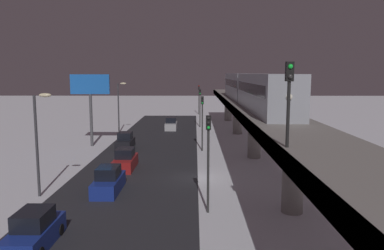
{
  "coord_description": "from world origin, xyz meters",
  "views": [
    {
      "loc": [
        -0.07,
        32.25,
        9.09
      ],
      "look_at": [
        0.3,
        -15.97,
        2.47
      ],
      "focal_mm": 35.7,
      "sensor_mm": 36.0,
      "label": 1
    }
  ],
  "objects": [
    {
      "name": "sedan_blue",
      "position": [
        8.37,
        13.25,
        0.79
      ],
      "size": [
        1.91,
        4.62,
        1.97
      ],
      "color": "navy",
      "rests_on": "ground_plane"
    },
    {
      "name": "street_lamp_near",
      "position": [
        11.24,
        5.0,
        4.81
      ],
      "size": [
        1.35,
        0.44,
        7.65
      ],
      "color": "#38383D",
      "rests_on": "ground_plane"
    },
    {
      "name": "traffic_light_near",
      "position": [
        -0.93,
        8.26,
        4.2
      ],
      "size": [
        0.32,
        0.44,
        6.4
      ],
      "color": "#2D2D2D",
      "rests_on": "ground_plane"
    },
    {
      "name": "elevated_railway",
      "position": [
        -6.37,
        -0.0,
        4.86
      ],
      "size": [
        5.0,
        97.39,
        5.6
      ],
      "color": "gray",
      "rests_on": "ground_plane"
    },
    {
      "name": "traffic_light_mid",
      "position": [
        -0.93,
        -11.61,
        4.2
      ],
      "size": [
        0.32,
        0.44,
        6.4
      ],
      "color": "#2D2D2D",
      "rests_on": "ground_plane"
    },
    {
      "name": "traffic_light_distant",
      "position": [
        -0.93,
        -51.34,
        4.2
      ],
      "size": [
        0.32,
        0.44,
        6.4
      ],
      "color": "#2D2D2D",
      "rests_on": "ground_plane"
    },
    {
      "name": "street_lamp_far",
      "position": [
        11.24,
        -25.0,
        4.81
      ],
      "size": [
        1.35,
        0.44,
        7.65
      ],
      "color": "#38383D",
      "rests_on": "ground_plane"
    },
    {
      "name": "sedan_red",
      "position": [
        6.57,
        -3.23,
        0.8
      ],
      "size": [
        1.8,
        4.53,
        1.97
      ],
      "color": "#A51E1E",
      "rests_on": "ground_plane"
    },
    {
      "name": "rail_signal",
      "position": [
        -4.43,
        14.52,
        8.32
      ],
      "size": [
        0.36,
        0.41,
        4.0
      ],
      "color": "black",
      "rests_on": "elevated_railway"
    },
    {
      "name": "ground_plane",
      "position": [
        0.0,
        0.0,
        0.0
      ],
      "size": [
        240.0,
        240.0,
        0.0
      ],
      "primitive_type": "plane",
      "color": "white"
    },
    {
      "name": "sedan_black",
      "position": [
        8.37,
        -13.15,
        0.8
      ],
      "size": [
        1.8,
        4.09,
        1.97
      ],
      "color": "black",
      "rests_on": "ground_plane"
    },
    {
      "name": "sedan_blue_2",
      "position": [
        6.57,
        3.87,
        0.8
      ],
      "size": [
        1.8,
        4.67,
        1.97
      ],
      "color": "navy",
      "rests_on": "ground_plane"
    },
    {
      "name": "subway_train",
      "position": [
        -6.46,
        -11.96,
        7.38
      ],
      "size": [
        2.94,
        36.87,
        3.4
      ],
      "color": "#999EA8",
      "rests_on": "elevated_railway"
    },
    {
      "name": "commercial_billboard",
      "position": [
        12.8,
        -14.58,
        6.83
      ],
      "size": [
        4.8,
        0.36,
        8.9
      ],
      "color": "#4C4C51",
      "rests_on": "ground_plane"
    },
    {
      "name": "sedan_silver",
      "position": [
        3.77,
        -28.76,
        0.8
      ],
      "size": [
        1.8,
        4.25,
        1.97
      ],
      "rotation": [
        0.0,
        0.0,
        3.14
      ],
      "color": "#B2B2B7",
      "rests_on": "ground_plane"
    },
    {
      "name": "avenue_asphalt",
      "position": [
        5.17,
        0.0,
        0.0
      ],
      "size": [
        11.0,
        97.39,
        0.01
      ],
      "primitive_type": "cube",
      "color": "#28282D",
      "rests_on": "ground_plane"
    },
    {
      "name": "traffic_light_far",
      "position": [
        -0.93,
        -31.47,
        4.2
      ],
      "size": [
        0.32,
        0.44,
        6.4
      ],
      "color": "#2D2D2D",
      "rests_on": "ground_plane"
    }
  ]
}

